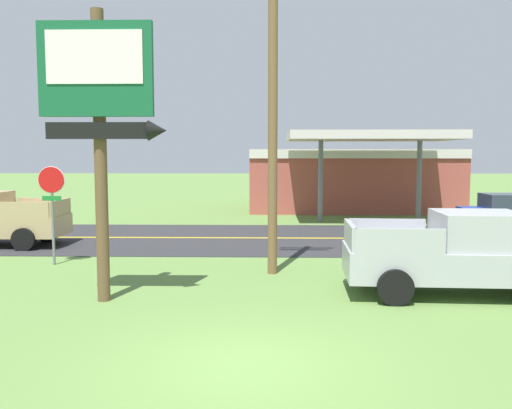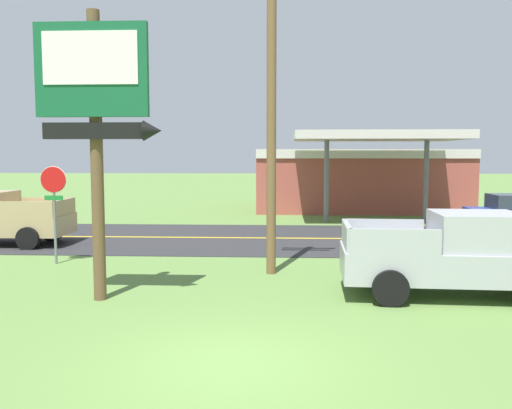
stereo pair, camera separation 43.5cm
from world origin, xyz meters
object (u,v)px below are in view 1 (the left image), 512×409
(motel_sign, at_px, (100,105))
(car_blue_near_lane, at_px, (511,213))
(utility_pole, at_px, (273,88))
(gas_station, at_px, (352,178))
(stop_sign, at_px, (52,197))
(pickup_silver_parked_on_lawn, at_px, (461,254))

(motel_sign, distance_m, car_blue_near_lane, 18.37)
(motel_sign, relative_size, utility_pole, 0.67)
(gas_station, bearing_deg, utility_pole, -105.49)
(stop_sign, distance_m, car_blue_near_lane, 18.32)
(stop_sign, height_order, gas_station, gas_station)
(stop_sign, relative_size, car_blue_near_lane, 0.70)
(motel_sign, relative_size, car_blue_near_lane, 1.53)
(stop_sign, bearing_deg, utility_pole, -8.98)
(stop_sign, bearing_deg, motel_sign, -55.75)
(motel_sign, height_order, stop_sign, motel_sign)
(utility_pole, bearing_deg, gas_station, 74.51)
(utility_pole, distance_m, car_blue_near_lane, 13.86)
(car_blue_near_lane, bearing_deg, pickup_silver_parked_on_lawn, -118.91)
(gas_station, height_order, pickup_silver_parked_on_lawn, gas_station)
(gas_station, xyz_separation_m, car_blue_near_lane, (5.38, -9.14, -1.11))
(gas_station, relative_size, pickup_silver_parked_on_lawn, 2.27)
(gas_station, xyz_separation_m, pickup_silver_parked_on_lawn, (-0.46, -19.72, -0.98))
(motel_sign, distance_m, stop_sign, 5.46)
(gas_station, bearing_deg, pickup_silver_parked_on_lawn, -91.34)
(motel_sign, xyz_separation_m, stop_sign, (-2.78, 4.08, -2.33))
(stop_sign, relative_size, utility_pole, 0.31)
(motel_sign, xyz_separation_m, gas_station, (8.60, 20.53, -2.41))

